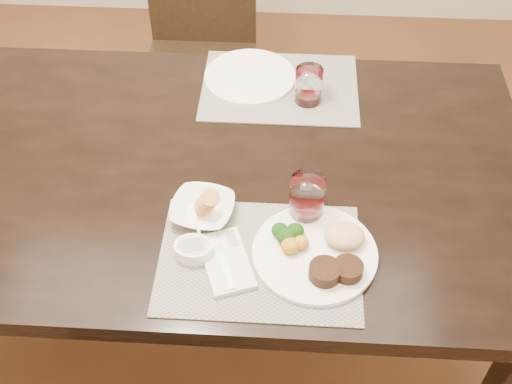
# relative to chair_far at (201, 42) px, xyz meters

# --- Properties ---
(ground_plane) EXTENTS (4.50, 4.50, 0.00)m
(ground_plane) POSITION_rel_chair_far_xyz_m (0.00, -0.93, -0.50)
(ground_plane) COLOR #432515
(ground_plane) RESTS_ON ground
(dining_table) EXTENTS (2.00, 1.00, 0.75)m
(dining_table) POSITION_rel_chair_far_xyz_m (0.00, -0.93, 0.16)
(dining_table) COLOR black
(dining_table) RESTS_ON ground
(chair_far) EXTENTS (0.42, 0.42, 0.90)m
(chair_far) POSITION_rel_chair_far_xyz_m (0.00, 0.00, 0.00)
(chair_far) COLOR black
(chair_far) RESTS_ON ground
(placemat_near) EXTENTS (0.46, 0.34, 0.00)m
(placemat_near) POSITION_rel_chair_far_xyz_m (0.30, -1.23, 0.25)
(placemat_near) COLOR gray
(placemat_near) RESTS_ON dining_table
(placemat_far) EXTENTS (0.46, 0.34, 0.00)m
(placemat_far) POSITION_rel_chair_far_xyz_m (0.32, -0.59, 0.25)
(placemat_far) COLOR gray
(placemat_far) RESTS_ON dining_table
(dinner_plate) EXTENTS (0.29, 0.29, 0.05)m
(dinner_plate) POSITION_rel_chair_far_xyz_m (0.44, -1.22, 0.27)
(dinner_plate) COLOR white
(dinner_plate) RESTS_ON placemat_near
(napkin_fork) EXTENTS (0.15, 0.20, 0.02)m
(napkin_fork) POSITION_rel_chair_far_xyz_m (0.22, -1.25, 0.26)
(napkin_fork) COLOR white
(napkin_fork) RESTS_ON placemat_near
(steak_knife) EXTENTS (0.08, 0.22, 0.01)m
(steak_knife) POSITION_rel_chair_far_xyz_m (0.42, -1.23, 0.26)
(steak_knife) COLOR white
(steak_knife) RESTS_ON placemat_near
(cracker_bowl) EXTENTS (0.17, 0.17, 0.07)m
(cracker_bowl) POSITION_rel_chair_far_xyz_m (0.15, -1.11, 0.27)
(cracker_bowl) COLOR white
(cracker_bowl) RESTS_ON placemat_near
(sauce_ramekin) EXTENTS (0.09, 0.13, 0.07)m
(sauce_ramekin) POSITION_rel_chair_far_xyz_m (0.15, -1.23, 0.27)
(sauce_ramekin) COLOR white
(sauce_ramekin) RESTS_ON placemat_near
(wine_glass_near) EXTENTS (0.08, 0.08, 0.12)m
(wine_glass_near) POSITION_rel_chair_far_xyz_m (0.40, -1.09, 0.30)
(wine_glass_near) COLOR white
(wine_glass_near) RESTS_ON placemat_near
(far_plate) EXTENTS (0.27, 0.27, 0.01)m
(far_plate) POSITION_rel_chair_far_xyz_m (0.23, -0.56, 0.26)
(far_plate) COLOR white
(far_plate) RESTS_ON placemat_far
(wine_glass_far) EXTENTS (0.08, 0.08, 0.11)m
(wine_glass_far) POSITION_rel_chair_far_xyz_m (0.40, -0.65, 0.30)
(wine_glass_far) COLOR white
(wine_glass_far) RESTS_ON placemat_far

